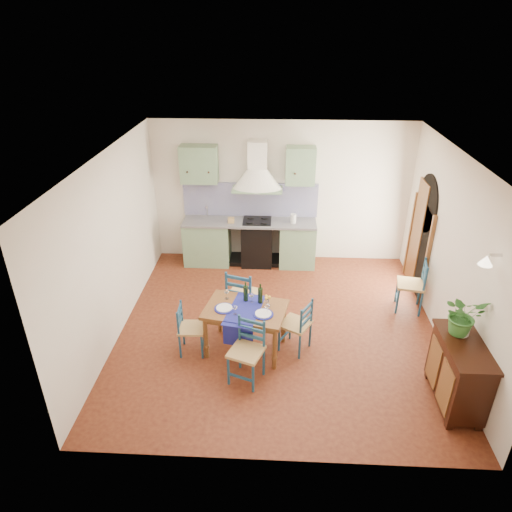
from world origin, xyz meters
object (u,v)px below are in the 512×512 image
Objects in this scene: chair_near at (247,351)px; potted_plant at (463,315)px; dining_table at (246,313)px; sideboard at (458,371)px.

potted_plant is at bearing -1.58° from chair_near.
potted_plant is at bearing -14.21° from dining_table.
dining_table reaches higher than chair_near.
sideboard is at bearing -6.48° from chair_near.
dining_table is 1.41× the size of chair_near.
sideboard is (2.74, -0.92, -0.14)m from dining_table.
sideboard is 0.73m from potted_plant.
potted_plant is (2.73, -0.69, 0.55)m from dining_table.
dining_table is at bearing 161.38° from sideboard.
dining_table is 2.41× the size of potted_plant.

